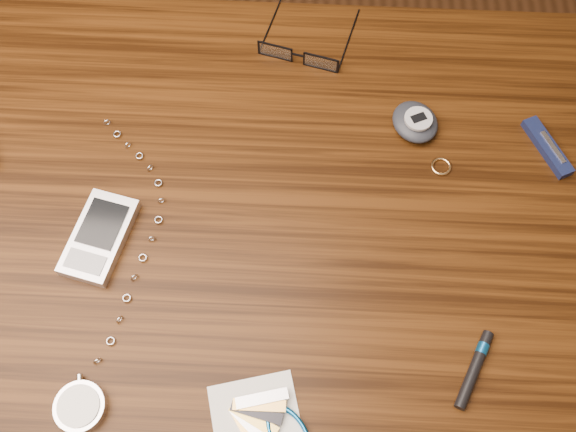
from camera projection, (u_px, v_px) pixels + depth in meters
The scene contains 10 objects.
ground at pixel (262, 371), 1.41m from camera, with size 3.80×3.80×0.00m, color #472814.
desk at pixel (244, 265), 0.83m from camera, with size 1.00×0.70×0.75m.
eyeglasses at pixel (299, 54), 0.83m from camera, with size 0.13×0.14×0.02m.
gold_ring at pixel (441, 166), 0.77m from camera, with size 0.02×0.02×0.00m, color #DFAC68.
pocket_watch at pixel (84, 394), 0.65m from camera, with size 0.09×0.37×0.02m.
pda_phone at pixel (99, 237), 0.72m from camera, with size 0.08×0.12×0.02m.
pedometer at pixel (415, 122), 0.79m from camera, with size 0.08×0.08×0.03m.
notepad_keys at pixel (272, 428), 0.64m from camera, with size 0.12×0.12×0.01m.
pocket_knife at pixel (547, 147), 0.78m from camera, with size 0.05×0.09×0.01m.
black_blue_pen at pixel (475, 367), 0.66m from camera, with size 0.05×0.08×0.01m.
Camera 1 is at (0.07, -0.29, 1.42)m, focal length 40.00 mm.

